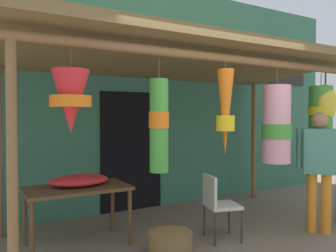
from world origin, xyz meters
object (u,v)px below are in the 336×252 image
(wicker_basket_by_table, at_px, (170,244))
(customer_foreground, at_px, (319,162))
(display_table, at_px, (77,193))
(flower_heap_on_table, at_px, (80,180))
(folding_chair, at_px, (217,201))

(wicker_basket_by_table, xyz_separation_m, customer_foreground, (2.15, -0.34, 0.83))
(display_table, height_order, flower_heap_on_table, flower_heap_on_table)
(folding_chair, relative_size, wicker_basket_by_table, 1.66)
(display_table, relative_size, folding_chair, 1.47)
(customer_foreground, bearing_deg, flower_heap_on_table, 157.04)
(wicker_basket_by_table, bearing_deg, display_table, 134.01)
(display_table, distance_m, customer_foreground, 3.22)
(customer_foreground, bearing_deg, wicker_basket_by_table, 171.14)
(wicker_basket_by_table, bearing_deg, flower_heap_on_table, 130.43)
(flower_heap_on_table, height_order, customer_foreground, customer_foreground)
(folding_chair, relative_size, customer_foreground, 0.51)
(folding_chair, distance_m, customer_foreground, 1.53)
(display_table, bearing_deg, folding_chair, -24.10)
(flower_heap_on_table, xyz_separation_m, wicker_basket_by_table, (0.77, -0.90, -0.65))
(flower_heap_on_table, bearing_deg, folding_chair, -26.38)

